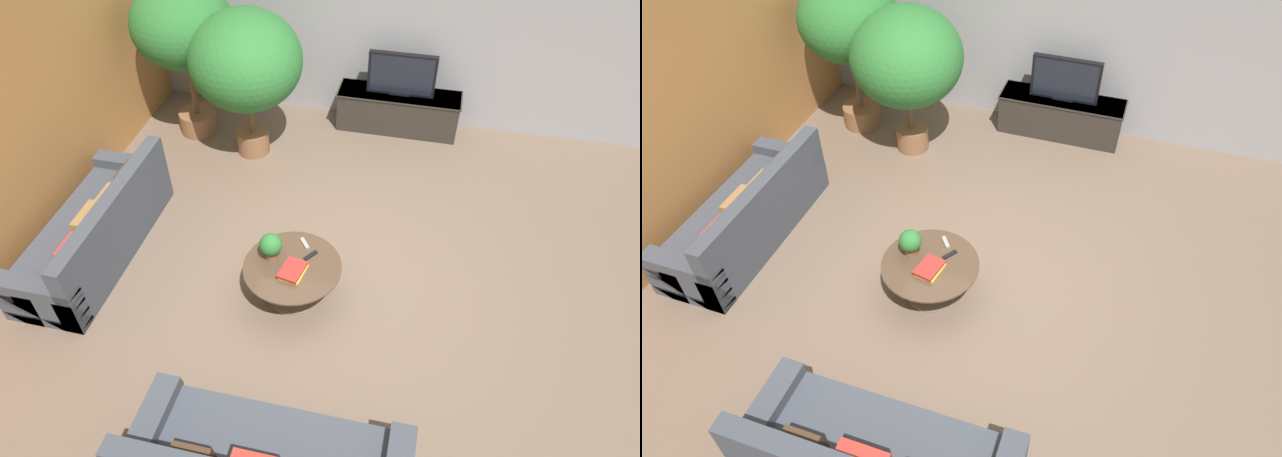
% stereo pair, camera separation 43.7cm
% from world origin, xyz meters
% --- Properties ---
extents(ground_plane, '(24.00, 24.00, 0.00)m').
position_xyz_m(ground_plane, '(0.00, 0.00, 0.00)').
color(ground_plane, brown).
extents(back_wall_stone, '(7.40, 0.12, 3.00)m').
position_xyz_m(back_wall_stone, '(0.00, 3.26, 1.50)').
color(back_wall_stone, '#939399').
rests_on(back_wall_stone, ground).
extents(side_wall_left, '(0.12, 7.40, 3.00)m').
position_xyz_m(side_wall_left, '(-3.26, 0.20, 1.50)').
color(side_wall_left, '#B2753D').
rests_on(side_wall_left, ground).
extents(media_console, '(1.67, 0.50, 0.55)m').
position_xyz_m(media_console, '(0.30, 2.94, 0.28)').
color(media_console, '#2D2823').
rests_on(media_console, ground).
extents(television, '(0.90, 0.13, 0.57)m').
position_xyz_m(television, '(0.30, 2.94, 0.83)').
color(television, black).
rests_on(television, media_console).
extents(coffee_table, '(0.97, 0.97, 0.44)m').
position_xyz_m(coffee_table, '(-0.35, -0.33, 0.31)').
color(coffee_table, '#756656').
rests_on(coffee_table, ground).
extents(couch_by_wall, '(0.84, 2.16, 0.84)m').
position_xyz_m(couch_by_wall, '(-2.56, -0.18, 0.29)').
color(couch_by_wall, '#3D424C').
rests_on(couch_by_wall, ground).
extents(potted_palm_tall, '(1.27, 1.27, 2.06)m').
position_xyz_m(potted_palm_tall, '(-2.39, 2.27, 1.47)').
color(potted_palm_tall, brown).
rests_on(potted_palm_tall, ground).
extents(potted_palm_corner, '(1.38, 1.38, 1.91)m').
position_xyz_m(potted_palm_corner, '(-1.50, 1.98, 1.28)').
color(potted_palm_corner, brown).
rests_on(potted_palm_corner, ground).
extents(potted_plant_tabletop, '(0.23, 0.23, 0.29)m').
position_xyz_m(potted_plant_tabletop, '(-0.57, -0.26, 0.61)').
color(potted_plant_tabletop, brown).
rests_on(potted_plant_tabletop, coffee_table).
extents(book_stack, '(0.26, 0.32, 0.06)m').
position_xyz_m(book_stack, '(-0.32, -0.41, 0.47)').
color(book_stack, gold).
rests_on(book_stack, coffee_table).
extents(remote_black, '(0.12, 0.16, 0.02)m').
position_xyz_m(remote_black, '(-0.20, -0.16, 0.45)').
color(remote_black, black).
rests_on(remote_black, coffee_table).
extents(remote_silver, '(0.13, 0.15, 0.02)m').
position_xyz_m(remote_silver, '(-0.30, -0.01, 0.45)').
color(remote_silver, gray).
rests_on(remote_silver, coffee_table).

